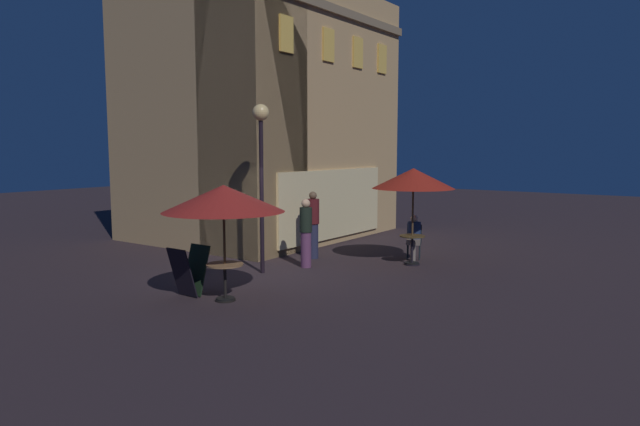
# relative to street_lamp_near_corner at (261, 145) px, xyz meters

# --- Properties ---
(ground_plane) EXTENTS (60.00, 60.00, 0.00)m
(ground_plane) POSITION_rel_street_lamp_near_corner_xyz_m (-0.61, -0.03, -3.03)
(ground_plane) COLOR #302528
(cafe_building) EXTENTS (7.64, 6.38, 7.93)m
(cafe_building) POSITION_rel_street_lamp_near_corner_xyz_m (3.47, 2.91, 0.93)
(cafe_building) COLOR tan
(cafe_building) RESTS_ON ground
(street_lamp_near_corner) EXTENTS (0.39, 0.39, 3.96)m
(street_lamp_near_corner) POSITION_rel_street_lamp_near_corner_xyz_m (0.00, 0.00, 0.00)
(street_lamp_near_corner) COLOR black
(street_lamp_near_corner) RESTS_ON ground
(menu_sandwich_board) EXTENTS (0.68, 0.56, 0.99)m
(menu_sandwich_board) POSITION_rel_street_lamp_near_corner_xyz_m (-2.47, -0.22, -2.52)
(menu_sandwich_board) COLOR black
(menu_sandwich_board) RESTS_ON ground
(cafe_table_0) EXTENTS (0.72, 0.72, 0.73)m
(cafe_table_0) POSITION_rel_street_lamp_near_corner_xyz_m (-2.30, -1.05, -2.50)
(cafe_table_0) COLOR black
(cafe_table_0) RESTS_ON ground
(cafe_table_1) EXTENTS (0.64, 0.64, 0.75)m
(cafe_table_1) POSITION_rel_street_lamp_near_corner_xyz_m (2.92, -2.48, -2.51)
(cafe_table_1) COLOR black
(cafe_table_1) RESTS_ON ground
(patio_umbrella_0) EXTENTS (2.35, 2.35, 2.26)m
(patio_umbrella_0) POSITION_rel_street_lamp_near_corner_xyz_m (-2.30, -1.05, -1.04)
(patio_umbrella_0) COLOR black
(patio_umbrella_0) RESTS_ON ground
(patio_umbrella_1) EXTENTS (2.07, 2.07, 2.45)m
(patio_umbrella_1) POSITION_rel_street_lamp_near_corner_xyz_m (2.92, -2.48, -0.84)
(patio_umbrella_1) COLOR black
(patio_umbrella_1) RESTS_ON ground
(cafe_chair_0) EXTENTS (0.51, 0.51, 0.91)m
(cafe_chair_0) POSITION_rel_street_lamp_near_corner_xyz_m (3.70, -2.15, -2.49)
(cafe_chair_0) COLOR black
(cafe_chair_0) RESTS_ON ground
(patron_seated_0) EXTENTS (0.54, 0.46, 1.19)m
(patron_seated_0) POSITION_rel_street_lamp_near_corner_xyz_m (3.57, -2.21, -2.35)
(patron_seated_0) COLOR slate
(patron_seated_0) RESTS_ON ground
(patron_standing_1) EXTENTS (0.31, 0.31, 1.71)m
(patron_standing_1) POSITION_rel_street_lamp_near_corner_xyz_m (1.11, -0.46, -2.15)
(patron_standing_1) COLOR #65375C
(patron_standing_1) RESTS_ON ground
(patron_standing_2) EXTENTS (0.34, 0.34, 1.80)m
(patron_standing_2) POSITION_rel_street_lamp_near_corner_xyz_m (2.15, 0.08, -2.11)
(patron_standing_2) COLOR #262843
(patron_standing_2) RESTS_ON ground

